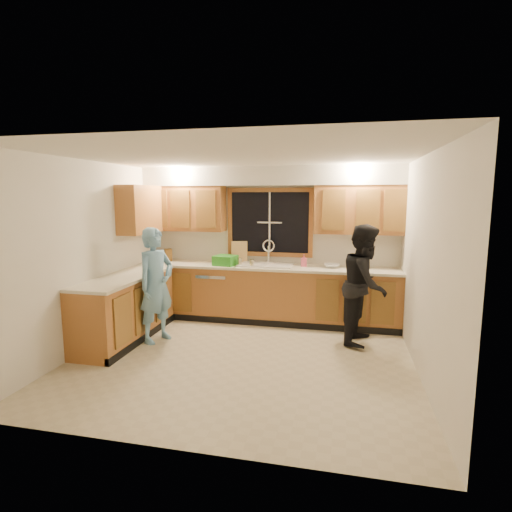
{
  "coord_description": "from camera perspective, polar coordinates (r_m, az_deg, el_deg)",
  "views": [
    {
      "loc": [
        1.21,
        -4.65,
        2.03
      ],
      "look_at": [
        0.04,
        0.65,
        1.22
      ],
      "focal_mm": 28.0,
      "sensor_mm": 36.0,
      "label": 1
    }
  ],
  "objects": [
    {
      "name": "upper_cabinets_return",
      "position": [
        6.57,
        -16.25,
        6.39
      ],
      "size": [
        0.33,
        0.9,
        0.75
      ],
      "primitive_type": "cube",
      "color": "#AA6831",
      "rests_on": "wall_left"
    },
    {
      "name": "base_cabinets_left",
      "position": [
        6.05,
        -18.08,
        -7.16
      ],
      "size": [
        0.6,
        1.9,
        0.88
      ],
      "primitive_type": "cube",
      "color": "#AA6831",
      "rests_on": "ground"
    },
    {
      "name": "stove",
      "position": [
        5.58,
        -21.06,
        -8.51
      ],
      "size": [
        0.58,
        0.75,
        0.9
      ],
      "primitive_type": "cube",
      "color": "silver",
      "rests_on": "floor"
    },
    {
      "name": "bowl",
      "position": [
        6.37,
        10.76,
        -1.39
      ],
      "size": [
        0.27,
        0.27,
        0.06
      ],
      "primitive_type": "imported",
      "rotation": [
        0.0,
        0.0,
        0.11
      ],
      "color": "silver",
      "rests_on": "countertop_back"
    },
    {
      "name": "man",
      "position": [
        5.75,
        -14.07,
        -4.05
      ],
      "size": [
        0.58,
        0.69,
        1.61
      ],
      "primitive_type": "imported",
      "rotation": [
        0.0,
        0.0,
        1.19
      ],
      "color": "#689EC5",
      "rests_on": "floor"
    },
    {
      "name": "wall_right",
      "position": [
        4.8,
        22.98,
        -1.52
      ],
      "size": [
        0.0,
        3.8,
        3.8
      ],
      "primitive_type": "plane",
      "rotation": [
        1.57,
        0.0,
        -1.57
      ],
      "color": "silver",
      "rests_on": "ground"
    },
    {
      "name": "sink",
      "position": [
        6.47,
        1.48,
        -1.85
      ],
      "size": [
        0.86,
        0.52,
        0.57
      ],
      "color": "silver",
      "rests_on": "countertop_back"
    },
    {
      "name": "woman",
      "position": [
        5.72,
        15.3,
        -3.91
      ],
      "size": [
        0.79,
        0.92,
        1.66
      ],
      "primitive_type": "imported",
      "rotation": [
        0.0,
        0.0,
        1.35
      ],
      "color": "black",
      "rests_on": "floor"
    },
    {
      "name": "base_cabinets_back",
      "position": [
        6.56,
        1.45,
        -5.51
      ],
      "size": [
        4.2,
        0.6,
        0.88
      ],
      "primitive_type": "cube",
      "color": "#AA6831",
      "rests_on": "ground"
    },
    {
      "name": "wall_left",
      "position": [
        5.76,
        -22.78,
        0.07
      ],
      "size": [
        0.0,
        3.8,
        3.8
      ],
      "primitive_type": "plane",
      "rotation": [
        1.57,
        0.0,
        1.57
      ],
      "color": "silver",
      "rests_on": "ground"
    },
    {
      "name": "countertop_left",
      "position": [
        5.93,
        -18.15,
        -2.89
      ],
      "size": [
        0.63,
        1.9,
        0.04
      ],
      "primitive_type": "cube",
      "color": "beige",
      "rests_on": "base_cabinets_left"
    },
    {
      "name": "cutting_board",
      "position": [
        6.76,
        -2.4,
        0.61
      ],
      "size": [
        0.29,
        0.15,
        0.36
      ],
      "primitive_type": "cube",
      "rotation": [
        -0.21,
        0.0,
        0.22
      ],
      "color": "tan",
      "rests_on": "countertop_back"
    },
    {
      "name": "can_left",
      "position": [
        6.43,
        -2.33,
        -0.84
      ],
      "size": [
        0.07,
        0.07,
        0.13
      ],
      "primitive_type": "cylinder",
      "rotation": [
        0.0,
        0.0,
        -0.01
      ],
      "color": "#C1B594",
      "rests_on": "countertop_back"
    },
    {
      "name": "ceiling",
      "position": [
        4.83,
        -2.18,
        14.11
      ],
      "size": [
        4.2,
        4.2,
        0.0
      ],
      "primitive_type": "plane",
      "rotation": [
        3.14,
        0.0,
        0.0
      ],
      "color": "silver"
    },
    {
      "name": "wall_back",
      "position": [
        6.7,
        1.97,
        1.83
      ],
      "size": [
        4.2,
        0.0,
        4.2
      ],
      "primitive_type": "plane",
      "rotation": [
        1.57,
        0.0,
        0.0
      ],
      "color": "silver",
      "rests_on": "ground"
    },
    {
      "name": "soffit",
      "position": [
        6.5,
        1.73,
        11.34
      ],
      "size": [
        4.2,
        0.35,
        0.3
      ],
      "primitive_type": "cube",
      "color": "beige",
      "rests_on": "wall_back"
    },
    {
      "name": "dish_crate",
      "position": [
        6.52,
        -4.4,
        -0.62
      ],
      "size": [
        0.39,
        0.37,
        0.16
      ],
      "primitive_type": "cube",
      "rotation": [
        0.0,
        0.0,
        -0.18
      ],
      "color": "#2B8E24",
      "rests_on": "countertop_back"
    },
    {
      "name": "floor",
      "position": [
        5.21,
        -2.02,
        -14.4
      ],
      "size": [
        4.2,
        4.2,
        0.0
      ],
      "primitive_type": "plane",
      "color": "#BFB393",
      "rests_on": "ground"
    },
    {
      "name": "dishwasher",
      "position": [
        6.77,
        -5.68,
        -5.38
      ],
      "size": [
        0.6,
        0.56,
        0.82
      ],
      "primitive_type": "cube",
      "color": "silver",
      "rests_on": "floor"
    },
    {
      "name": "knife_block",
      "position": [
        7.07,
        -12.43,
        0.16
      ],
      "size": [
        0.15,
        0.15,
        0.21
      ],
      "primitive_type": "cube",
      "rotation": [
        0.0,
        0.0,
        0.66
      ],
      "color": "olive",
      "rests_on": "countertop_back"
    },
    {
      "name": "upper_cabinets_left",
      "position": [
        6.91,
        -10.05,
        6.69
      ],
      "size": [
        1.35,
        0.33,
        0.75
      ],
      "primitive_type": "cube",
      "color": "#AA6831",
      "rests_on": "wall_back"
    },
    {
      "name": "soap_bottle",
      "position": [
        6.42,
        6.85,
        -0.61
      ],
      "size": [
        0.1,
        0.1,
        0.2
      ],
      "primitive_type": "imported",
      "rotation": [
        0.0,
        0.0,
        0.15
      ],
      "color": "#DF5475",
      "rests_on": "countertop_back"
    },
    {
      "name": "upper_cabinets_right",
      "position": [
        6.39,
        14.46,
        6.41
      ],
      "size": [
        1.35,
        0.33,
        0.75
      ],
      "primitive_type": "cube",
      "color": "#AA6831",
      "rests_on": "wall_back"
    },
    {
      "name": "countertop_back",
      "position": [
        6.45,
        1.44,
        -1.58
      ],
      "size": [
        4.2,
        0.63,
        0.04
      ],
      "primitive_type": "cube",
      "color": "beige",
      "rests_on": "base_cabinets_back"
    },
    {
      "name": "window_frame",
      "position": [
        6.66,
        1.97,
        4.81
      ],
      "size": [
        1.44,
        0.03,
        1.14
      ],
      "color": "black",
      "rests_on": "wall_back"
    },
    {
      "name": "can_right",
      "position": [
        6.31,
        -0.61,
        -1.05
      ],
      "size": [
        0.09,
        0.09,
        0.12
      ],
      "primitive_type": "cylinder",
      "rotation": [
        0.0,
        0.0,
        -0.32
      ],
      "color": "#C1B594",
      "rests_on": "countertop_back"
    }
  ]
}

